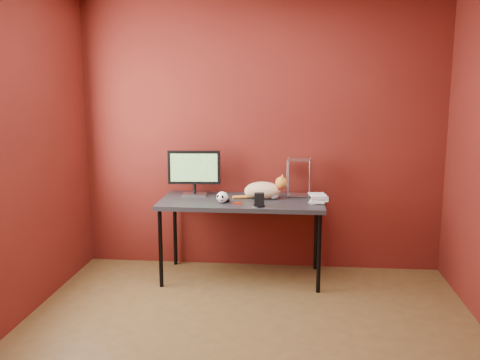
# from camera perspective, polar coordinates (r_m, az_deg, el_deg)

# --- Properties ---
(room) EXTENTS (3.52, 3.52, 2.61)m
(room) POSITION_cam_1_polar(r_m,az_deg,el_deg) (3.44, 0.58, 4.21)
(room) COLOR #4E381A
(room) RESTS_ON ground
(desk) EXTENTS (1.50, 0.70, 0.75)m
(desk) POSITION_cam_1_polar(r_m,az_deg,el_deg) (4.93, 0.20, -2.70)
(desk) COLOR black
(desk) RESTS_ON ground
(monitor) EXTENTS (0.50, 0.18, 0.43)m
(monitor) POSITION_cam_1_polar(r_m,az_deg,el_deg) (5.09, -4.92, 1.01)
(monitor) COLOR #A5A5AA
(monitor) RESTS_ON desk
(cat) EXTENTS (0.50, 0.23, 0.24)m
(cat) POSITION_cam_1_polar(r_m,az_deg,el_deg) (4.96, 2.53, -1.07)
(cat) COLOR #C67F2A
(cat) RESTS_ON desk
(skull_mug) EXTENTS (0.11, 0.11, 0.10)m
(skull_mug) POSITION_cam_1_polar(r_m,az_deg,el_deg) (4.79, -1.91, -1.84)
(skull_mug) COLOR white
(skull_mug) RESTS_ON desk
(speaker) EXTENTS (0.10, 0.10, 0.12)m
(speaker) POSITION_cam_1_polar(r_m,az_deg,el_deg) (4.65, 2.06, -2.17)
(speaker) COLOR black
(speaker) RESTS_ON desk
(book_stack) EXTENTS (0.18, 0.22, 0.79)m
(book_stack) POSITION_cam_1_polar(r_m,az_deg,el_deg) (4.82, 7.67, 2.30)
(book_stack) COLOR beige
(book_stack) RESTS_ON desk
(wire_rack) EXTENTS (0.22, 0.18, 0.36)m
(wire_rack) POSITION_cam_1_polar(r_m,az_deg,el_deg) (5.08, 6.29, 0.28)
(wire_rack) COLOR #A5A5AA
(wire_rack) RESTS_ON desk
(pocket_knife) EXTENTS (0.07, 0.02, 0.01)m
(pocket_knife) POSITION_cam_1_polar(r_m,az_deg,el_deg) (4.75, -0.25, -2.50)
(pocket_knife) COLOR #A31F0C
(pocket_knife) RESTS_ON desk
(black_gadget) EXTENTS (0.05, 0.03, 0.02)m
(black_gadget) POSITION_cam_1_polar(r_m,az_deg,el_deg) (4.83, -1.41, -2.22)
(black_gadget) COLOR black
(black_gadget) RESTS_ON desk
(washer) EXTENTS (0.05, 0.05, 0.00)m
(washer) POSITION_cam_1_polar(r_m,az_deg,el_deg) (4.63, 1.62, -2.91)
(washer) COLOR #A5A5AA
(washer) RESTS_ON desk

